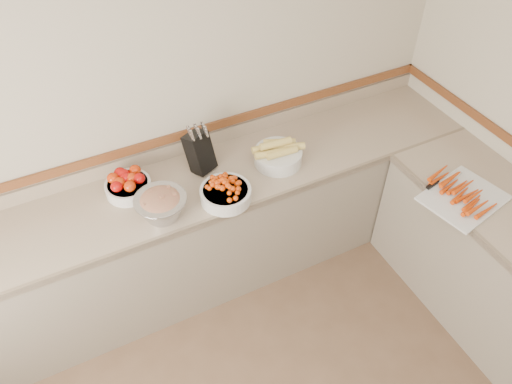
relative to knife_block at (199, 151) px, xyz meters
name	(u,v)px	position (x,y,z in m)	size (l,w,h in m)	color
back_wall	(156,107)	(-0.18, 0.20, 0.26)	(4.00, 4.00, 0.00)	#B6AC96
counter_back	(188,236)	(-0.18, -0.12, -0.58)	(4.00, 0.65, 1.08)	gray
knife_block	(199,151)	(0.00, 0.00, 0.00)	(0.20, 0.21, 0.34)	black
tomato_bowl	(127,184)	(-0.48, -0.01, -0.08)	(0.28, 0.28, 0.14)	silver
cherry_tomato_bowl	(226,192)	(0.03, -0.33, -0.08)	(0.31, 0.31, 0.17)	silver
corn_bowl	(278,154)	(0.47, -0.17, -0.07)	(0.35, 0.31, 0.18)	silver
rhubarb_bowl	(161,205)	(-0.36, -0.29, -0.05)	(0.30, 0.30, 0.17)	#B2B2BA
cutting_board	(462,195)	(1.31, -0.96, -0.12)	(0.54, 0.47, 0.07)	silver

